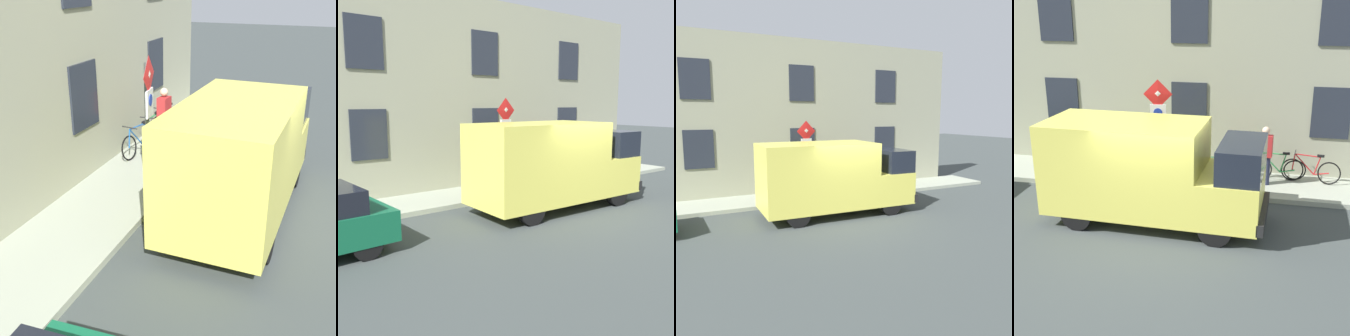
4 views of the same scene
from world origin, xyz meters
The scene contains 10 objects.
ground_plane centered at (0.00, 0.00, 0.00)m, with size 80.00×80.00×0.00m, color #3A4140.
sidewalk_slab centered at (3.32, 0.00, 0.07)m, with size 2.04×17.30×0.14m, color #9AA08D.
building_facade centered at (4.68, 0.00, 3.31)m, with size 0.75×15.30×6.61m.
sign_post_stacked centered at (2.51, 0.49, 2.12)m, with size 0.18×0.56×2.94m.
delivery_van centered at (0.60, 0.20, 1.33)m, with size 2.14×5.38×2.50m.
bicycle_red centered at (3.79, -3.74, 0.51)m, with size 0.46×1.72×0.89m.
bicycle_green centered at (3.79, -2.77, 0.51)m, with size 0.46×1.71×0.89m.
bicycle_blue centered at (3.79, -1.79, 0.51)m, with size 0.49×1.71×0.89m.
pedestrian centered at (3.33, -2.42, 1.07)m, with size 0.29×0.42×1.72m.
litter_bin centered at (2.65, -0.97, 0.59)m, with size 0.44×0.44×0.90m, color #2D5133.
Camera 2 is at (-7.51, 8.25, 3.03)m, focal length 42.68 mm.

